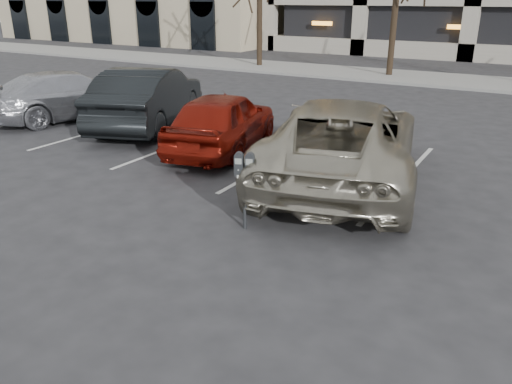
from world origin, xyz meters
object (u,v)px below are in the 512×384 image
at_px(parking_meter, 244,172).
at_px(car_dark, 148,97).
at_px(car_red, 223,121).
at_px(car_silver, 71,95).
at_px(suv_silver, 342,140).

distance_m(parking_meter, car_dark, 7.42).
xyz_separation_m(car_red, car_dark, (-3.14, 0.87, 0.12)).
xyz_separation_m(parking_meter, car_dark, (-5.96, 4.42, -0.12)).
relative_size(car_dark, car_silver, 1.03).
bearing_deg(car_dark, suv_silver, 145.19).
bearing_deg(parking_meter, suv_silver, 60.70).
distance_m(car_red, car_silver, 5.96).
bearing_deg(car_red, suv_silver, 155.97).
xyz_separation_m(suv_silver, car_red, (-3.28, 0.61, -0.11)).
xyz_separation_m(parking_meter, suv_silver, (0.45, 2.94, -0.13)).
height_order(suv_silver, car_red, suv_silver).
height_order(car_red, car_silver, car_red).
bearing_deg(parking_meter, car_silver, 134.72).
relative_size(suv_silver, car_silver, 1.32).
bearing_deg(car_red, car_dark, -29.12).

